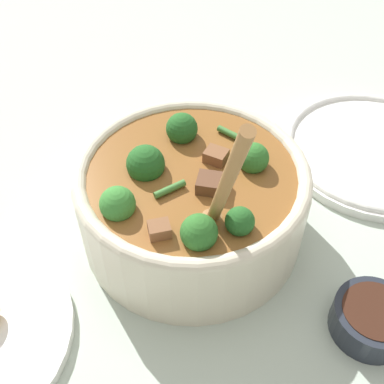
% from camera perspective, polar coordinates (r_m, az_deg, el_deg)
% --- Properties ---
extents(ground_plane, '(4.00, 4.00, 0.00)m').
position_cam_1_polar(ground_plane, '(0.58, 0.00, -4.54)').
color(ground_plane, '#ADBCAD').
extents(stew_bowl, '(0.25, 0.25, 0.25)m').
position_cam_1_polar(stew_bowl, '(0.53, -0.02, -0.58)').
color(stew_bowl, beige).
rests_on(stew_bowl, ground_plane).
extents(condiment_bowl, '(0.08, 0.08, 0.03)m').
position_cam_1_polar(condiment_bowl, '(0.52, 20.58, -13.83)').
color(condiment_bowl, '#232833').
rests_on(condiment_bowl, ground_plane).
extents(empty_plate, '(0.26, 0.26, 0.02)m').
position_cam_1_polar(empty_plate, '(0.71, 20.77, 4.76)').
color(empty_plate, white).
rests_on(empty_plate, ground_plane).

